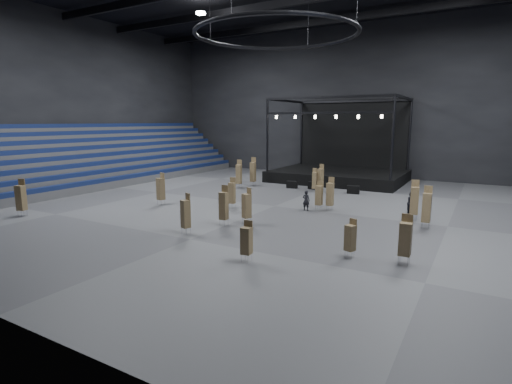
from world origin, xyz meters
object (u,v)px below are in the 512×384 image
Objects in this scene: chair_stack_5 at (414,200)px; chair_stack_7 at (330,194)px; chair_stack_0 at (247,240)px; man_center at (306,201)px; flight_case_mid at (314,186)px; chair_stack_12 at (319,195)px; flight_case_left at (292,185)px; chair_stack_2 at (161,188)px; chair_stack_15 at (186,213)px; chair_stack_6 at (314,180)px; chair_stack_4 at (405,238)px; chair_stack_11 at (239,174)px; chair_stack_8 at (224,205)px; chair_stack_14 at (350,237)px; chair_stack_3 at (21,197)px; chair_stack_9 at (320,178)px; crew_member at (411,203)px; chair_stack_10 at (427,207)px; chair_stack_16 at (247,205)px; chair_stack_1 at (253,171)px; chair_stack_13 at (232,192)px; flight_case_right at (353,190)px; stage at (340,168)px.

chair_stack_7 is (-5.98, 0.05, -0.12)m from chair_stack_5.
chair_stack_0 is 1.31× the size of man_center.
chair_stack_12 is (3.83, -8.56, 0.79)m from flight_case_mid.
flight_case_left is 0.42× the size of chair_stack_7.
chair_stack_2 is 1.69× the size of man_center.
chair_stack_15 reaches higher than chair_stack_0.
chair_stack_5 is at bearing 60.39° from chair_stack_15.
chair_stack_4 is at bearing -72.31° from chair_stack_6.
chair_stack_7 is at bearing 80.85° from chair_stack_15.
chair_stack_0 is 0.71× the size of chair_stack_11.
chair_stack_15 reaches higher than flight_case_mid.
chair_stack_14 is (8.92, -2.01, -0.30)m from chair_stack_8.
chair_stack_9 is (14.75, 20.00, -0.02)m from chair_stack_3.
chair_stack_14 is at bearing 179.48° from crew_member.
chair_stack_10 reaches higher than chair_stack_6.
chair_stack_10 is 1.22× the size of chair_stack_12.
chair_stack_7 is at bearing 114.75° from crew_member.
chair_stack_9 is 10.52m from crew_member.
chair_stack_5 is 1.21× the size of chair_stack_6.
chair_stack_14 is at bearing 2.78° from chair_stack_16.
chair_stack_1 is 1.23× the size of chair_stack_4.
chair_stack_1 is at bearing 100.79° from chair_stack_13.
chair_stack_15 is at bearing -82.43° from chair_stack_1.
chair_stack_11 is (6.76, 18.09, 0.07)m from chair_stack_3.
crew_member is (-0.48, 2.09, -0.62)m from chair_stack_5.
man_center is at bearing 29.75° from chair_stack_2.
chair_stack_9 is 8.22m from chair_stack_11.
chair_stack_2 is 1.63× the size of crew_member.
chair_stack_14 is at bearing -173.11° from chair_stack_4.
chair_stack_2 is at bearing -166.11° from chair_stack_16.
flight_case_left is at bearing -179.92° from flight_case_right.
chair_stack_1 is at bearing 152.38° from chair_stack_10.
chair_stack_6 is (-11.02, 16.22, -0.11)m from chair_stack_4.
flight_case_mid is 7.62m from chair_stack_11.
flight_case_mid is at bearing 67.38° from chair_stack_13.
chair_stack_15 is at bearing 152.82° from chair_stack_0.
chair_stack_1 reaches higher than crew_member.
man_center is (3.06, -9.22, 0.39)m from flight_case_mid.
flight_case_right is 12.62m from chair_stack_13.
chair_stack_14 reaches higher than flight_case_mid.
chair_stack_9 is at bearing 109.17° from chair_stack_12.
chair_stack_8 is 1.07× the size of chair_stack_15.
chair_stack_0 reaches higher than flight_case_mid.
chair_stack_11 is at bearing 129.63° from chair_stack_15.
flight_case_right is (4.07, -0.40, -0.01)m from flight_case_mid.
chair_stack_7 is (4.04, -6.94, 0.13)m from chair_stack_6.
chair_stack_2 reaches higher than chair_stack_0.
chair_stack_8 is (2.37, -15.53, 0.99)m from flight_case_left.
stage is at bearing 106.62° from chair_stack_7.
chair_stack_16 is (0.93, -22.06, -0.21)m from stage.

